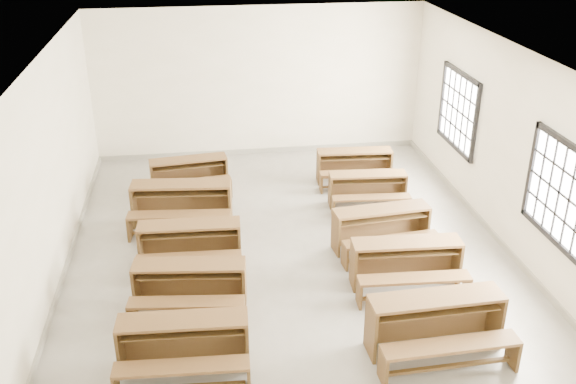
{
  "coord_description": "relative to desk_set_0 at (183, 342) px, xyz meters",
  "views": [
    {
      "loc": [
        -1.32,
        -9.01,
        5.29
      ],
      "look_at": [
        0.0,
        0.0,
        1.0
      ],
      "focal_mm": 40.0,
      "sensor_mm": 36.0,
      "label": 1
    }
  ],
  "objects": [
    {
      "name": "desk_set_3",
      "position": [
        -0.04,
        3.79,
        0.04
      ],
      "size": [
        1.78,
        1.05,
        0.77
      ],
      "rotation": [
        0.0,
        0.0,
        -0.1
      ],
      "color": "brown",
      "rests_on": "ground"
    },
    {
      "name": "desk_set_0",
      "position": [
        0.0,
        0.0,
        0.0
      ],
      "size": [
        1.6,
        0.89,
        0.7
      ],
      "rotation": [
        0.0,
        0.0,
        -0.06
      ],
      "color": "brown",
      "rests_on": "ground"
    },
    {
      "name": "desk_set_2",
      "position": [
        0.09,
        2.41,
        0.0
      ],
      "size": [
        1.6,
        0.88,
        0.7
      ],
      "rotation": [
        0.0,
        0.0,
        -0.05
      ],
      "color": "brown",
      "rests_on": "ground"
    },
    {
      "name": "desk_set_7",
      "position": [
        3.16,
        2.49,
        0.0
      ],
      "size": [
        1.63,
        0.95,
        0.7
      ],
      "rotation": [
        0.0,
        0.0,
        0.09
      ],
      "color": "brown",
      "rests_on": "ground"
    },
    {
      "name": "desk_set_4",
      "position": [
        0.1,
        5.17,
        -0.02
      ],
      "size": [
        1.55,
        0.93,
        0.66
      ],
      "rotation": [
        0.0,
        0.0,
        0.12
      ],
      "color": "brown",
      "rests_on": "ground"
    },
    {
      "name": "desk_set_9",
      "position": [
        3.35,
        5.12,
        -0.02
      ],
      "size": [
        1.52,
        0.86,
        0.66
      ],
      "rotation": [
        0.0,
        0.0,
        -0.06
      ],
      "color": "brown",
      "rests_on": "ground"
    },
    {
      "name": "desk_set_1",
      "position": [
        0.08,
        1.26,
        -0.0
      ],
      "size": [
        1.62,
        0.97,
        0.69
      ],
      "rotation": [
        0.0,
        0.0,
        -0.12
      ],
      "color": "brown",
      "rests_on": "ground"
    },
    {
      "name": "desk_set_8",
      "position": [
        3.33,
        4.04,
        -0.04
      ],
      "size": [
        1.45,
        0.83,
        0.63
      ],
      "rotation": [
        0.0,
        0.0,
        -0.08
      ],
      "color": "brown",
      "rests_on": "ground"
    },
    {
      "name": "room",
      "position": [
        1.75,
        2.73,
        1.73
      ],
      "size": [
        8.5,
        8.5,
        3.2
      ],
      "color": "gray",
      "rests_on": "ground"
    },
    {
      "name": "desk_set_6",
      "position": [
        3.21,
        1.38,
        0.01
      ],
      "size": [
        1.63,
        0.91,
        0.71
      ],
      "rotation": [
        0.0,
        0.0,
        -0.05
      ],
      "color": "brown",
      "rests_on": "ground"
    },
    {
      "name": "desk_set_5",
      "position": [
        3.12,
        -0.08,
        0.04
      ],
      "size": [
        1.72,
        0.93,
        0.76
      ],
      "rotation": [
        0.0,
        0.0,
        0.03
      ],
      "color": "brown",
      "rests_on": "ground"
    }
  ]
}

